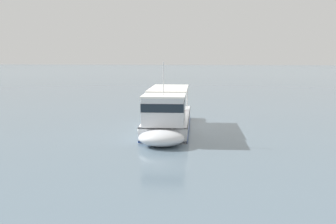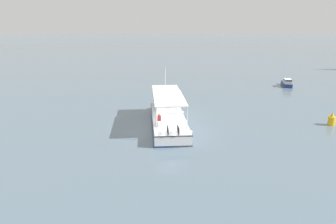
{
  "view_description": "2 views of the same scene",
  "coord_description": "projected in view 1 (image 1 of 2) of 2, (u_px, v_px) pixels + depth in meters",
  "views": [
    {
      "loc": [
        -31.11,
        -3.08,
        5.75
      ],
      "look_at": [
        -1.79,
        0.25,
        1.4
      ],
      "focal_mm": 41.31,
      "sensor_mm": 36.0,
      "label": 1
    },
    {
      "loc": [
        28.96,
        -0.95,
        10.47
      ],
      "look_at": [
        -1.79,
        0.25,
        1.4
      ],
      "focal_mm": 33.89,
      "sensor_mm": 36.0,
      "label": 2
    }
  ],
  "objects": [
    {
      "name": "ground_plane",
      "position": [
        173.0,
        126.0,
        31.77
      ],
      "size": [
        400.0,
        400.0,
        0.0
      ],
      "primitive_type": "plane",
      "color": "slate"
    },
    {
      "name": "ferry_main",
      "position": [
        167.0,
        119.0,
        28.88
      ],
      "size": [
        12.95,
        3.91,
        5.32
      ],
      "color": "silver",
      "rests_on": "ground"
    }
  ]
}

